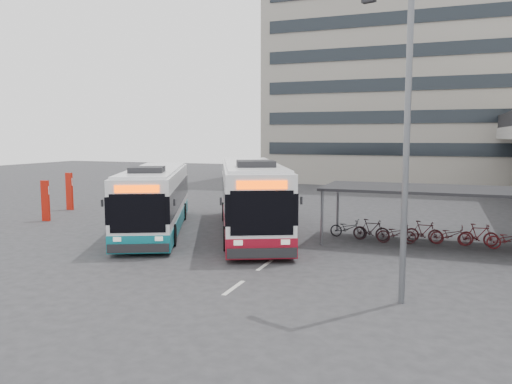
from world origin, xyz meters
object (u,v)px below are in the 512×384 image
(bus_main, at_px, (251,198))
(pedestrian, at_px, (134,224))
(bus_teal, at_px, (156,200))
(lamp_post, at_px, (403,127))

(bus_main, height_order, pedestrian, bus_main)
(bus_main, distance_m, bus_teal, 4.87)
(bus_teal, height_order, pedestrian, bus_teal)
(bus_main, xyz_separation_m, bus_teal, (-4.70, -1.27, -0.15))
(pedestrian, bearing_deg, lamp_post, -71.71)
(bus_main, distance_m, pedestrian, 5.88)
(bus_main, bearing_deg, lamp_post, -71.85)
(lamp_post, bearing_deg, bus_main, 152.83)
(bus_main, xyz_separation_m, pedestrian, (-4.17, -4.05, -0.92))
(bus_main, height_order, lamp_post, lamp_post)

